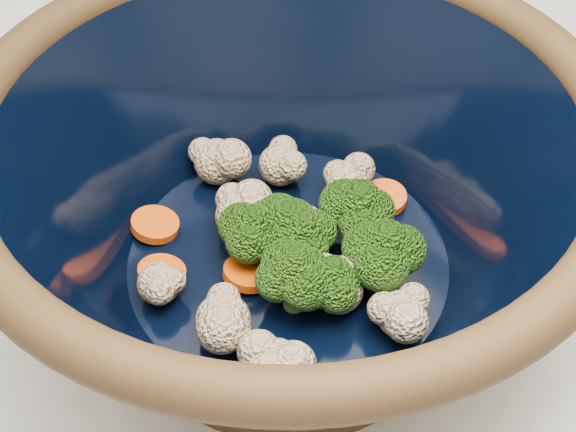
# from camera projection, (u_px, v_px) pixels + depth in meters

# --- Properties ---
(mixing_bowl) EXTENTS (0.46, 0.46, 0.16)m
(mixing_bowl) POSITION_uv_depth(u_px,v_px,m) (288.00, 198.00, 0.47)
(mixing_bowl) COLOR black
(mixing_bowl) RESTS_ON counter
(vegetable_pile) EXTENTS (0.19, 0.20, 0.06)m
(vegetable_pile) POSITION_uv_depth(u_px,v_px,m) (301.00, 240.00, 0.49)
(vegetable_pile) COLOR #608442
(vegetable_pile) RESTS_ON mixing_bowl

